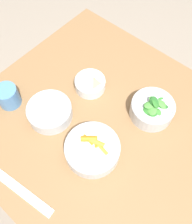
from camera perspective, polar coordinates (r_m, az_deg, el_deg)
The scene contains 8 objects.
ground_plane at distance 1.65m, azimuth 1.49°, elevation -15.39°, with size 10.00×10.00×0.00m, color gray.
dining_table at distance 1.03m, azimuth 2.30°, elevation -6.53°, with size 0.98×0.86×0.78m.
bowl_carrots at distance 0.84m, azimuth -0.85°, elevation -8.44°, with size 0.19×0.19×0.07m.
bowl_greens at distance 0.92m, azimuth 12.78°, elevation 0.74°, with size 0.16×0.16×0.10m.
bowl_beans_hotdog at distance 0.92m, azimuth -10.51°, elevation 0.02°, with size 0.16×0.16×0.06m.
bowl_cookies at distance 0.98m, azimuth -1.32°, elevation 6.56°, with size 0.12×0.12×0.05m.
ruler at distance 0.87m, azimuth -17.92°, elevation -15.91°, with size 0.30×0.06×0.00m.
cup at distance 0.98m, azimuth -19.48°, elevation 3.42°, with size 0.08×0.08×0.08m.
Camera 1 is at (-0.24, 0.33, 1.59)m, focal length 40.00 mm.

